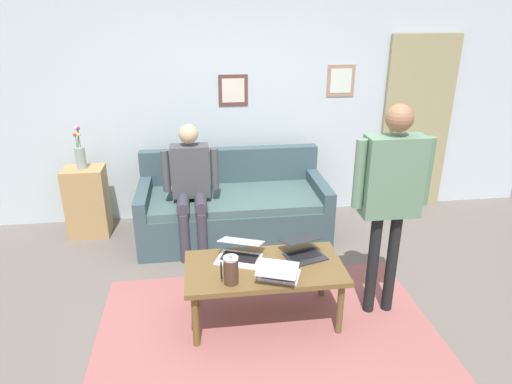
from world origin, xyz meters
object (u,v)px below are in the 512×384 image
Objects in this scene: coffee_table at (264,272)px; laptop_center at (240,253)px; laptop_right at (303,250)px; side_shelf at (87,202)px; couch at (233,209)px; laptop_left at (279,273)px; flower_vase at (80,154)px; french_press at (231,270)px; person_seated at (191,181)px; person_standing at (391,187)px; interior_door at (416,125)px.

laptop_center is at bearing -39.66° from coffee_table.
side_shelf reaches higher than laptop_right.
couch is 5.14× the size of laptop_right.
couch is at bearing -83.39° from laptop_left.
flower_vase is at bearing -46.49° from laptop_center.
coffee_table is at bearing -144.29° from french_press.
laptop_right is at bearing -152.55° from french_press.
coffee_table is 0.94× the size of person_seated.
laptop_right is at bearing -11.87° from person_standing.
person_seated is at bearing 157.81° from side_shelf.
laptop_center is at bearing -52.30° from laptop_left.
laptop_center reaches higher than laptop_left.
laptop_left is at bearing 132.58° from flower_vase.
laptop_right is at bearing 176.95° from laptop_center.
flower_vase is (1.49, -1.57, 0.39)m from laptop_center.
side_shelf reaches higher than french_press.
couch is at bearing -152.01° from person_seated.
person_seated is (0.54, -1.25, 0.30)m from coffee_table.
french_press is at bearing 74.12° from laptop_center.
laptop_center is at bearing 133.55° from side_shelf.
couch reaches higher than laptop_center.
laptop_right is 0.68m from french_press.
flower_vase is (1.74, -1.89, 0.39)m from laptop_left.
coffee_table is 2.67× the size of flower_vase.
laptop_left is 0.39m from laptop_right.
laptop_left is 1.59× the size of french_press.
flower_vase is (1.39, -1.91, 0.33)m from french_press.
laptop_right is (-0.44, 1.36, 0.22)m from couch.
person_seated is (0.37, -1.11, 0.20)m from laptop_center.
laptop_left is at bearing 113.13° from coffee_table.
interior_door is 1.60× the size of person_seated.
side_shelf is (1.55, -0.23, 0.08)m from couch.
laptop_center is 1.13× the size of laptop_right.
laptop_center is 0.25× the size of person_standing.
coffee_table is 0.37m from french_press.
side_shelf is at bearing -8.45° from couch.
interior_door reaches higher than flower_vase.
flower_vase is 0.35× the size of person_seated.
couch is 1.68m from flower_vase.
flower_vase is 3.13m from person_standing.
laptop_left is 0.30× the size of person_seated.
interior_door is 3.84m from side_shelf.
couch is 4.32× the size of flower_vase.
laptop_right is 1.45m from person_seated.
person_seated is (-1.12, 0.46, 0.35)m from side_shelf.
french_press is at bearing 126.17° from side_shelf.
person_seated is at bearing 157.71° from flower_vase.
flower_vase is at bearing -53.86° from french_press.
couch is 5.16× the size of laptop_left.
flower_vase is at bearing -33.51° from person_standing.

